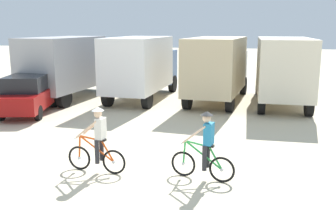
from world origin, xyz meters
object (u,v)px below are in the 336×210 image
object	(u,v)px
cyclist_orange_shirt	(98,142)
cyclist_cowboy_hat	(205,148)
sedan_parked	(28,95)
box_truck_cream_rv	(282,68)
box_truck_grey_hauler	(69,64)
box_truck_avon_van	(142,65)
box_truck_tan_camper	(218,66)

from	to	relation	value
cyclist_orange_shirt	cyclist_cowboy_hat	world-z (taller)	same
sedan_parked	cyclist_orange_shirt	distance (m)	8.36
box_truck_cream_rv	cyclist_orange_shirt	world-z (taller)	box_truck_cream_rv
sedan_parked	box_truck_grey_hauler	bearing A→B (deg)	87.54
box_truck_cream_rv	sedan_parked	size ratio (longest dim) A/B	1.50
box_truck_avon_van	cyclist_orange_shirt	distance (m)	10.68
cyclist_orange_shirt	box_truck_cream_rv	bearing A→B (deg)	62.12
sedan_parked	cyclist_cowboy_hat	distance (m)	10.51
box_truck_tan_camper	cyclist_cowboy_hat	distance (m)	10.55
box_truck_grey_hauler	cyclist_cowboy_hat	xyz separation A→B (m)	(8.52, -9.76, -1.03)
box_truck_cream_rv	cyclist_orange_shirt	bearing A→B (deg)	-117.88
box_truck_tan_camper	sedan_parked	world-z (taller)	box_truck_tan_camper
box_truck_tan_camper	sedan_parked	distance (m)	9.37
box_truck_grey_hauler	box_truck_avon_van	size ratio (longest dim) A/B	1.01
box_truck_grey_hauler	sedan_parked	distance (m)	3.97
box_truck_grey_hauler	sedan_parked	size ratio (longest dim) A/B	1.54
sedan_parked	box_truck_avon_van	bearing A→B (deg)	47.75
sedan_parked	cyclist_cowboy_hat	xyz separation A→B (m)	(8.68, -5.92, -0.04)
cyclist_cowboy_hat	box_truck_tan_camper	bearing A→B (deg)	93.02
box_truck_cream_rv	cyclist_cowboy_hat	xyz separation A→B (m)	(-2.64, -10.34, -1.03)
box_truck_tan_camper	sedan_parked	bearing A→B (deg)	-150.68
box_truck_grey_hauler	box_truck_avon_van	distance (m)	3.95
box_truck_cream_rv	cyclist_cowboy_hat	bearing A→B (deg)	-104.35
box_truck_grey_hauler	cyclist_orange_shirt	xyz separation A→B (m)	(5.64, -9.86, -1.03)
box_truck_cream_rv	cyclist_cowboy_hat	size ratio (longest dim) A/B	3.72
box_truck_grey_hauler	box_truck_tan_camper	distance (m)	7.99
sedan_parked	cyclist_orange_shirt	xyz separation A→B (m)	(5.81, -6.01, -0.04)
box_truck_tan_camper	box_truck_cream_rv	xyz separation A→B (m)	(3.20, -0.15, 0.00)
box_truck_avon_van	cyclist_orange_shirt	xyz separation A→B (m)	(1.74, -10.49, -1.03)
box_truck_tan_camper	box_truck_cream_rv	bearing A→B (deg)	-2.62
box_truck_tan_camper	sedan_parked	size ratio (longest dim) A/B	1.54
box_truck_avon_van	cyclist_cowboy_hat	world-z (taller)	box_truck_avon_van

